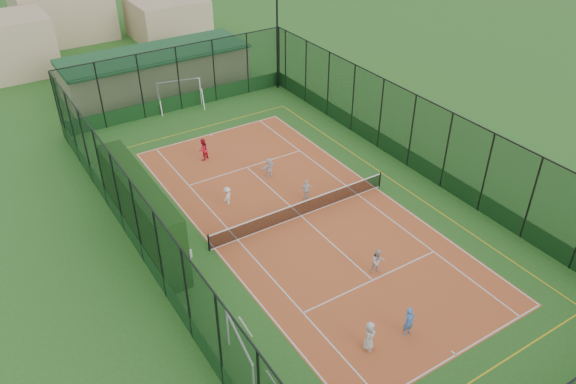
# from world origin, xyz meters

# --- Properties ---
(ground) EXTENTS (300.00, 300.00, 0.00)m
(ground) POSITION_xyz_m (0.00, 0.00, 0.00)
(ground) COLOR #2B6021
(ground) RESTS_ON ground
(court_slab) EXTENTS (11.17, 23.97, 0.01)m
(court_slab) POSITION_xyz_m (0.00, 0.00, 0.01)
(court_slab) COLOR #C7602C
(court_slab) RESTS_ON ground
(tennis_net) EXTENTS (11.67, 0.12, 1.06)m
(tennis_net) POSITION_xyz_m (0.00, 0.00, 0.53)
(tennis_net) COLOR black
(tennis_net) RESTS_ON ground
(perimeter_fence) EXTENTS (18.12, 34.12, 5.00)m
(perimeter_fence) POSITION_xyz_m (0.00, 0.00, 2.50)
(perimeter_fence) COLOR black
(perimeter_fence) RESTS_ON ground
(floodlight_ne) EXTENTS (0.60, 0.26, 8.25)m
(floodlight_ne) POSITION_xyz_m (8.60, 16.60, 4.12)
(floodlight_ne) COLOR black
(floodlight_ne) RESTS_ON ground
(clubhouse) EXTENTS (15.20, 7.20, 3.15)m
(clubhouse) POSITION_xyz_m (0.00, 22.00, 1.57)
(clubhouse) COLOR tan
(clubhouse) RESTS_ON ground
(hedge_left) EXTENTS (1.36, 9.08, 3.97)m
(hedge_left) POSITION_xyz_m (-8.30, 2.46, 1.99)
(hedge_left) COLOR black
(hedge_left) RESTS_ON ground
(white_bench) EXTENTS (1.74, 0.56, 0.97)m
(white_bench) POSITION_xyz_m (-7.80, -0.27, 0.48)
(white_bench) COLOR white
(white_bench) RESTS_ON ground
(futsal_goal_near) EXTENTS (3.23, 1.35, 2.02)m
(futsal_goal_near) POSITION_xyz_m (-8.07, -7.72, 1.01)
(futsal_goal_near) COLOR white
(futsal_goal_near) RESTS_ON ground
(futsal_goal_far) EXTENTS (3.54, 1.71, 2.20)m
(futsal_goal_far) POSITION_xyz_m (0.09, 17.38, 1.10)
(futsal_goal_far) COLOR white
(futsal_goal_far) RESTS_ON ground
(child_near_left) EXTENTS (0.85, 0.75, 1.46)m
(child_near_left) POSITION_xyz_m (-2.89, -9.59, 0.74)
(child_near_left) COLOR silver
(child_near_left) RESTS_ON court_slab
(child_near_mid) EXTENTS (0.56, 0.38, 1.50)m
(child_near_mid) POSITION_xyz_m (-0.94, -9.89, 0.76)
(child_near_mid) COLOR #4B84D5
(child_near_mid) RESTS_ON court_slab
(child_near_right) EXTENTS (0.84, 0.75, 1.42)m
(child_near_right) POSITION_xyz_m (0.53, -6.05, 0.72)
(child_near_right) COLOR silver
(child_near_right) RESTS_ON court_slab
(child_far_left) EXTENTS (0.87, 0.80, 1.17)m
(child_far_left) POSITION_xyz_m (-3.00, 3.29, 0.60)
(child_far_left) COLOR white
(child_far_left) RESTS_ON court_slab
(child_far_right) EXTENTS (0.81, 0.50, 1.28)m
(child_far_right) POSITION_xyz_m (1.22, 1.29, 0.65)
(child_far_right) COLOR white
(child_far_right) RESTS_ON court_slab
(child_far_back) EXTENTS (1.25, 0.69, 1.29)m
(child_far_back) POSITION_xyz_m (0.66, 4.70, 0.65)
(child_far_back) COLOR white
(child_far_back) RESTS_ON court_slab
(coach) EXTENTS (0.92, 0.85, 1.52)m
(coach) POSITION_xyz_m (-1.94, 8.85, 0.77)
(coach) COLOR red
(coach) RESTS_ON court_slab
(tennis_balls) EXTENTS (0.78, 0.66, 0.07)m
(tennis_balls) POSITION_xyz_m (-2.85, 1.49, 0.04)
(tennis_balls) COLOR #CCE033
(tennis_balls) RESTS_ON court_slab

